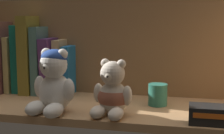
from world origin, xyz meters
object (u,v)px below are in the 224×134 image
Objects in this scene: book_5 at (42,60)px; teddy_bear_smaller at (112,94)px; small_product_box at (216,115)px; book_3 at (22,58)px; teddy_bear_larger at (53,82)px; book_6 at (52,65)px; book_4 at (32,54)px; book_8 at (70,70)px; book_2 at (15,64)px; book_7 at (62,67)px; book_1 at (7,56)px; pillar_candle at (158,95)px.

book_5 is 1.51× the size of teddy_bear_smaller.
book_3 is at bearing 159.61° from small_product_box.
book_6 is at bearing 113.64° from teddy_bear_larger.
teddy_bear_larger is at bearing 179.30° from small_product_box.
book_8 is at bearing 0.00° from book_4.
book_2 is 10.02cm from book_5.
small_product_box is at bearing -25.77° from book_7.
book_5 is 6.79cm from book_7.
book_3 reaches higher than teddy_bear_smaller.
book_3 is at bearing 180.00° from book_5.
small_product_box is at bearing -27.22° from book_8.
book_1 reaches higher than book_6.
small_product_box is (59.20, -22.00, -8.69)cm from book_3.
book_8 is at bearing 0.00° from book_2.
book_2 is 1.28× the size of teddy_bear_smaller.
book_1 is at bearing -180.00° from book_3.
book_3 is at bearing 180.00° from book_7.
book_1 is at bearing 161.22° from small_product_box.
small_product_box is at bearing -2.82° from teddy_bear_smaller.
teddy_bear_larger is at bearing -66.36° from book_6.
book_4 is 1.50× the size of teddy_bear_larger.
book_4 reaches higher than small_product_box.
book_5 is 3.54× the size of pillar_candle.
book_4 is 4.11× the size of pillar_candle.
small_product_box is (61.96, -22.00, -6.86)cm from book_2.
book_6 reaches higher than book_8.
teddy_bear_smaller is at bearing -28.89° from book_2.
teddy_bear_larger is at bearing -80.91° from book_8.
book_1 is 1.62× the size of teddy_bear_smaller.
book_8 is at bearing 0.00° from book_1.
book_3 is 41.02cm from teddy_bear_smaller.
book_3 is (5.52, 0.00, -0.51)cm from book_1.
teddy_bear_smaller is at bearing -44.30° from book_7.
book_3 is at bearing 169.18° from pillar_candle.
book_3 reaches higher than book_7.
small_product_box is (42.78, -22.00, -5.53)cm from book_8.
book_5 is at bearing 0.00° from book_1.
teddy_bear_larger is (22.62, -21.52, -1.20)cm from book_2.
teddy_bear_smaller is (24.52, -20.81, -3.27)cm from book_6.
book_4 is at bearing -180.00° from book_6.
teddy_bear_smaller is (34.95, -20.81, -5.26)cm from book_3.
book_3 is 16.72cm from book_8.
book_3 is at bearing 0.00° from book_2.
book_6 reaches higher than teddy_bear_smaller.
book_3 is at bearing 132.70° from teddy_bear_larger.
book_1 reaches higher than pillar_candle.
book_2 is at bearing 180.00° from book_8.
book_8 is (16.42, 0.00, -3.16)cm from book_3.
book_2 reaches higher than teddy_bear_larger.
book_1 is 12.68cm from book_5.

